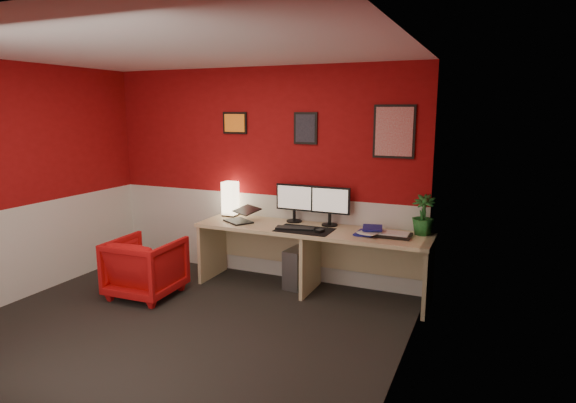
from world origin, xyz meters
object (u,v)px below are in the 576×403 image
object	(u,v)px
potted_plant	(423,215)
zen_tray	(394,235)
monitor_right	(330,200)
shoji_lamp	(230,200)
desk	(311,260)
armchair	(146,267)
pc_tower	(299,267)
laptop	(238,213)
monitor_left	(294,197)

from	to	relation	value
potted_plant	zen_tray	bearing A→B (deg)	-140.66
monitor_right	potted_plant	distance (m)	1.02
shoji_lamp	desk	bearing A→B (deg)	-10.39
shoji_lamp	armchair	distance (m)	1.28
desk	shoji_lamp	xyz separation A→B (m)	(-1.13, 0.21, 0.56)
zen_tray	pc_tower	world-z (taller)	zen_tray
monitor_right	zen_tray	world-z (taller)	monitor_right
shoji_lamp	zen_tray	world-z (taller)	shoji_lamp
laptop	zen_tray	size ratio (longest dim) A/B	0.94
laptop	armchair	size ratio (longest dim) A/B	0.47
laptop	monitor_right	bearing A→B (deg)	46.71
monitor_left	zen_tray	size ratio (longest dim) A/B	1.66
armchair	monitor_left	bearing A→B (deg)	-144.14
laptop	potted_plant	size ratio (longest dim) A/B	0.79
zen_tray	potted_plant	distance (m)	0.38
monitor_left	monitor_right	bearing A→B (deg)	-2.06
zen_tray	armchair	distance (m)	2.68
monitor_right	zen_tray	bearing A→B (deg)	-14.74
monitor_left	monitor_right	xyz separation A→B (m)	(0.44, -0.02, 0.00)
laptop	desk	bearing A→B (deg)	35.87
monitor_left	potted_plant	bearing A→B (deg)	-0.27
monitor_left	armchair	distance (m)	1.82
desk	zen_tray	distance (m)	0.98
desk	armchair	distance (m)	1.80
armchair	desk	bearing A→B (deg)	-155.48
desk	monitor_left	distance (m)	0.75
monitor_left	potted_plant	size ratio (longest dim) A/B	1.39
shoji_lamp	zen_tray	bearing A→B (deg)	-5.59
pc_tower	monitor_left	bearing A→B (deg)	144.94
monitor_left	zen_tray	world-z (taller)	monitor_left
zen_tray	shoji_lamp	bearing A→B (deg)	174.41
pc_tower	armchair	distance (m)	1.71
shoji_lamp	armchair	world-z (taller)	shoji_lamp
shoji_lamp	armchair	size ratio (longest dim) A/B	0.57
monitor_left	zen_tray	bearing A→B (deg)	-10.21
zen_tray	pc_tower	xyz separation A→B (m)	(-1.09, 0.12, -0.52)
monitor_left	pc_tower	size ratio (longest dim) A/B	1.29
desk	pc_tower	xyz separation A→B (m)	(-0.19, 0.13, -0.14)
desk	monitor_right	size ratio (longest dim) A/B	4.48
shoji_lamp	pc_tower	bearing A→B (deg)	-4.55
armchair	zen_tray	bearing A→B (deg)	-164.16
laptop	monitor_left	xyz separation A→B (m)	(0.59, 0.27, 0.18)
zen_tray	potted_plant	xyz separation A→B (m)	(0.25, 0.21, 0.19)
desk	armchair	world-z (taller)	desk
potted_plant	desk	bearing A→B (deg)	-169.43
zen_tray	armchair	size ratio (longest dim) A/B	0.49
pc_tower	monitor_right	bearing A→B (deg)	19.45
potted_plant	armchair	distance (m)	3.02
potted_plant	pc_tower	world-z (taller)	potted_plant
desk	potted_plant	world-z (taller)	potted_plant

